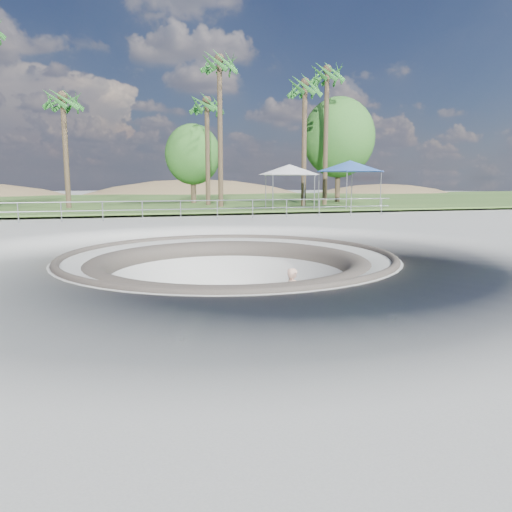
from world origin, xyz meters
The scene contains 16 objects.
ground centered at (0.00, 0.00, 0.00)m, with size 180.00×180.00×0.00m, color #AEAEA9.
skate_bowl centered at (0.00, 0.00, -1.83)m, with size 14.00×14.00×4.10m.
grass_strip centered at (0.00, 34.00, 0.22)m, with size 180.00×36.00×0.12m.
distant_hills centered at (3.78, 57.17, -7.02)m, with size 103.20×45.00×28.60m.
safety_railing centered at (0.00, 12.00, 0.69)m, with size 25.00×0.06×1.03m.
skateboard centered at (1.48, -1.80, -1.83)m, with size 0.87×0.45×0.09m.
skater centered at (1.48, -1.80, -0.98)m, with size 0.61×0.40×1.67m, color #DAA88D.
canopy_white centered at (8.24, 18.00, 2.93)m, with size 5.94×5.94×3.02m.
canopy_blue centered at (12.91, 18.28, 3.21)m, with size 6.40×6.40×3.34m.
palm_b centered at (-6.59, 22.78, 7.48)m, with size 2.60×2.60×8.56m.
palm_c centered at (4.12, 21.48, 10.06)m, with size 2.60×2.60×11.36m.
palm_d centered at (3.62, 24.05, 7.73)m, with size 2.60×2.60×8.84m.
palm_e centered at (10.40, 20.92, 8.75)m, with size 2.60×2.60×9.93m.
palm_f centered at (12.58, 21.96, 9.91)m, with size 2.60×2.60×11.19m.
bushy_tree_mid centered at (2.99, 27.52, 4.31)m, with size 4.63×4.21×6.68m.
bushy_tree_right centered at (15.44, 25.82, 5.82)m, with size 6.31×5.74×9.11m.
Camera 1 is at (-3.22, -14.87, 2.38)m, focal length 35.00 mm.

